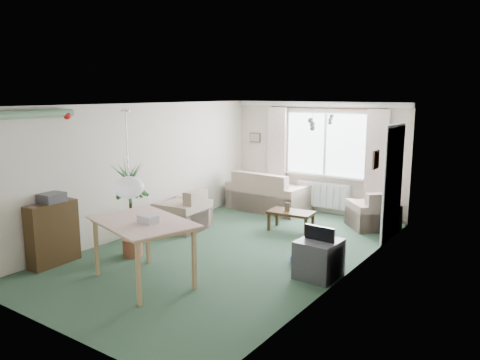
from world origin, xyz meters
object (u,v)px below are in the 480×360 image
Objects in this scene: sofa at (268,191)px; dining_table at (144,252)px; tv_cube at (319,259)px; coffee_table at (291,221)px; pet_bed at (308,259)px; bookshelf at (53,234)px; houseplant at (131,209)px; armchair_left at (182,209)px; armchair_corner at (373,209)px.

sofa reaches higher than dining_table.
sofa is 2.92× the size of tv_cube.
coffee_table is 1.56× the size of pet_bed.
dining_table is at bearing -98.32° from coffee_table.
bookshelf is (-2.12, -3.62, 0.29)m from coffee_table.
sofa reaches higher than tv_cube.
bookshelf is (-0.91, -4.78, 0.05)m from sofa.
houseplant is (-0.20, -3.84, 0.34)m from sofa.
armchair_left is 1.70m from houseplant.
pet_bed is (-0.37, 0.42, -0.22)m from tv_cube.
bookshelf is at bearing -11.97° from armchair_left.
tv_cube is (1.42, -1.78, 0.08)m from coffee_table.
bookshelf is (-3.32, -4.71, 0.11)m from armchair_corner.
dining_table is (1.29, -2.25, 0.03)m from armchair_left.
armchair_left is at bearing 78.08° from sofa.
armchair_corner is at bearing 97.12° from tv_cube.
sofa is 2.30m from armchair_left.
houseplant reaches higher than coffee_table.
dining_table is at bearing 25.54° from armchair_left.
armchair_corner is at bearing 42.38° from coffee_table.
dining_table reaches higher than tv_cube.
coffee_table is 3.09m from houseplant.
dining_table reaches higher than pet_bed.
bookshelf is at bearing -120.33° from coffee_table.
dining_table is 2.30× the size of tv_cube.
pet_bed is (1.53, 1.95, -0.37)m from dining_table.
pet_bed is (3.17, 2.26, -0.43)m from bookshelf.
sofa is at bearing 161.35° from armchair_left.
houseplant is (0.36, -1.61, 0.38)m from armchair_left.
dining_table reaches higher than armchair_left.
coffee_table is (-1.20, -1.09, -0.18)m from armchair_corner.
sofa is 3.95m from tv_cube.
coffee_table is 2.28m from tv_cube.
armchair_left is at bearing 102.72° from houseplant.
bookshelf is at bearing -126.95° from houseplant.
coffee_table is 3.36m from dining_table.
houseplant is (0.70, 0.94, 0.29)m from bookshelf.
tv_cube is 1.10× the size of pet_bed.
houseplant is at bearing 89.33° from sofa.
houseplant is 1.13× the size of dining_table.
pet_bed is (2.26, -2.52, -0.38)m from sofa.
dining_table is at bearing 101.56° from sofa.
dining_table is (0.73, -4.48, -0.01)m from sofa.
armchair_left is 2.59m from dining_table.
bookshelf reaches higher than pet_bed.
armchair_corner is 0.94× the size of armchair_left.
armchair_corner is 0.86× the size of bookshelf.
armchair_left is 1.48× the size of tv_cube.
pet_bed is at bearing 32.87° from bookshelf.
armchair_left is at bearing 119.91° from dining_table.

